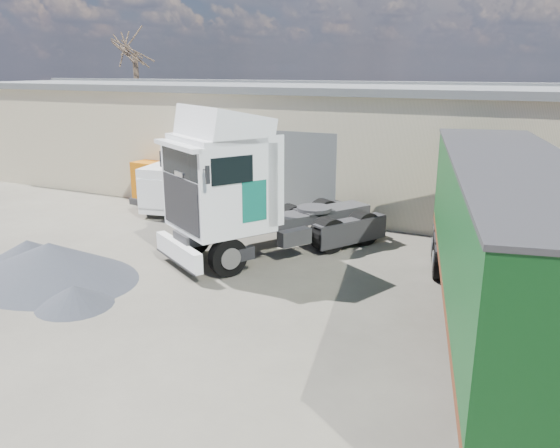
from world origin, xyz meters
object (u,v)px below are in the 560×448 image
at_px(panel_van, 185,184).
at_px(bare_tree, 134,38).
at_px(box_trailer, 506,232).
at_px(tractor_unit, 246,195).
at_px(orange_skip, 169,186).

bearing_deg(panel_van, bare_tree, 126.23).
distance_m(box_trailer, panel_van, 15.35).
xyz_separation_m(bare_tree, box_trailer, (24.67, -17.34, -5.39)).
height_order(box_trailer, panel_van, box_trailer).
distance_m(bare_tree, panel_van, 16.65).
xyz_separation_m(tractor_unit, panel_van, (-5.69, 4.58, -1.02)).
height_order(box_trailer, orange_skip, box_trailer).
relative_size(tractor_unit, box_trailer, 0.60).
distance_m(tractor_unit, panel_van, 7.38).
bearing_deg(bare_tree, tractor_unit, -41.87).
relative_size(bare_tree, tractor_unit, 1.25).
bearing_deg(box_trailer, panel_van, 140.87).
height_order(tractor_unit, orange_skip, tractor_unit).
bearing_deg(orange_skip, tractor_unit, -30.61).
bearing_deg(orange_skip, panel_van, -6.67).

